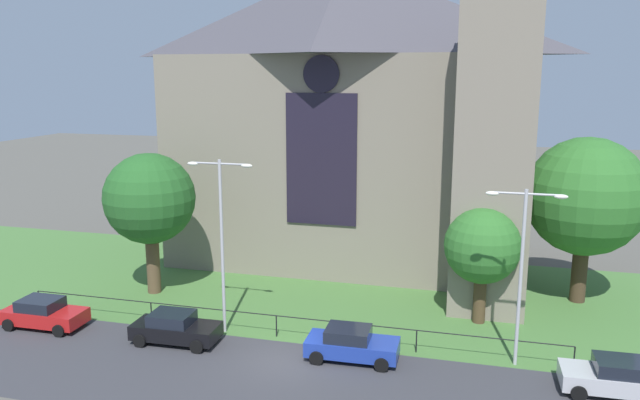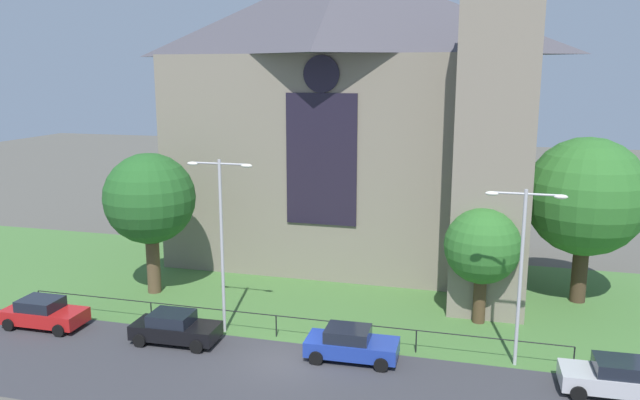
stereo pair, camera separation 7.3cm
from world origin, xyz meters
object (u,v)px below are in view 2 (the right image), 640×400
tree_right_near (482,247)px  streetlamp_far (522,255)px  parked_car_silver (615,378)px  parked_car_red (44,313)px  church_building (353,112)px  tree_left_near (150,199)px  tree_right_far (586,197)px  streetlamp_near (221,225)px  parked_car_black (175,328)px  parked_car_blue (351,344)px

tree_right_near → streetlamp_far: size_ratio=0.76×
tree_right_near → streetlamp_far: bearing=-70.0°
tree_right_near → parked_car_silver: 9.04m
parked_car_red → parked_car_silver: (27.18, 0.12, 0.00)m
church_building → tree_left_near: bearing=-135.0°
tree_left_near → parked_car_silver: tree_left_near is taller
streetlamp_far → parked_car_silver: (3.84, -1.72, -4.39)m
tree_right_far → parked_car_red: bearing=-157.7°
streetlamp_near → parked_car_silver: (17.94, -1.72, -4.81)m
tree_right_far → streetlamp_near: bearing=-152.6°
church_building → tree_left_near: 14.75m
parked_car_black → parked_car_silver: 19.74m
parked_car_blue → tree_right_near: bearing=45.5°
tree_left_near → parked_car_blue: tree_left_near is taller
tree_left_near → parked_car_silver: bearing=-13.9°
tree_right_far → streetlamp_near: tree_right_far is taller
streetlamp_near → parked_car_red: 10.58m
tree_left_near → streetlamp_far: size_ratio=1.04×
tree_right_far → streetlamp_near: size_ratio=1.07×
church_building → tree_right_near: 14.49m
tree_right_far → tree_right_near: size_ratio=1.54×
streetlamp_near → streetlamp_far: 14.11m
streetlamp_far → parked_car_red: streetlamp_far is taller
tree_right_near → parked_car_red: (-21.66, -6.45, -3.36)m
church_building → tree_right_near: (8.91, -9.62, -6.16)m
tree_right_far → tree_right_near: 7.41m
parked_car_red → parked_car_black: same height
streetlamp_near → parked_car_silver: streetlamp_near is taller
tree_right_near → parked_car_black: size_ratio=1.44×
tree_right_near → streetlamp_near: bearing=-159.6°
parked_car_red → parked_car_blue: 16.11m
parked_car_black → streetlamp_near: bearing=43.0°
streetlamp_near → parked_car_silver: size_ratio=2.07×
streetlamp_far → parked_car_red: bearing=-175.5°
tree_right_far → parked_car_silver: bearing=-89.5°
tree_left_near → parked_car_black: size_ratio=1.97×
church_building → streetlamp_near: size_ratio=2.95×
tree_right_far → parked_car_blue: tree_right_far is taller
streetlamp_near → parked_car_blue: bearing=-11.4°
streetlamp_near → streetlamp_far: size_ratio=1.10×
tree_right_far → parked_car_black: size_ratio=2.22×
church_building → parked_car_black: bearing=-108.3°
parked_car_silver → parked_car_red: bearing=-1.5°
parked_car_black → parked_car_blue: (8.66, 0.41, 0.00)m
tree_right_far → streetlamp_far: 10.03m
tree_left_near → parked_car_black: tree_left_near is taller
parked_car_black → tree_right_near: bearing=22.5°
parked_car_black → parked_car_silver: bearing=-1.5°
church_building → parked_car_black: church_building is taller
parked_car_red → parked_car_silver: size_ratio=0.99×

